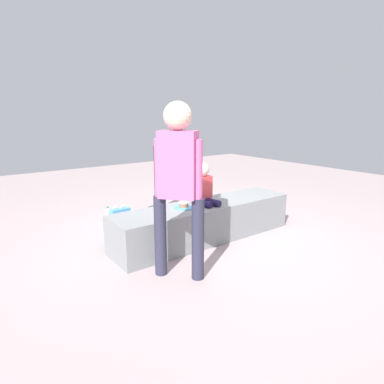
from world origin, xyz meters
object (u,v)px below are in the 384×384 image
object	(u,v)px
cake_box_white	(200,218)
gift_bag	(121,219)
adult_standing	(178,176)
child_seated	(203,186)
party_cup_red	(230,213)
water_bottle_far_side	(108,215)
water_bottle_near_gift	(202,208)
handbag_black_leather	(127,231)
cake_plate	(184,206)

from	to	relation	value
cake_box_white	gift_bag	bearing A→B (deg)	157.69
adult_standing	gift_bag	world-z (taller)	adult_standing
child_seated	adult_standing	bearing A→B (deg)	-141.20
party_cup_red	cake_box_white	distance (m)	0.54
water_bottle_far_side	water_bottle_near_gift	bearing A→B (deg)	-22.20
adult_standing	water_bottle_far_side	world-z (taller)	adult_standing
water_bottle_near_gift	adult_standing	bearing A→B (deg)	-134.52
child_seated	handbag_black_leather	distance (m)	1.05
child_seated	adult_standing	xyz separation A→B (m)	(-0.74, -0.60, 0.29)
water_bottle_near_gift	party_cup_red	world-z (taller)	water_bottle_near_gift
cake_plate	water_bottle_near_gift	bearing A→B (deg)	41.51
child_seated	adult_standing	size ratio (longest dim) A/B	0.31
adult_standing	gift_bag	xyz separation A→B (m)	(0.09, 1.46, -0.79)
child_seated	handbag_black_leather	xyz separation A→B (m)	(-0.73, 0.51, -0.54)
water_bottle_near_gift	child_seated	bearing A→B (deg)	-128.00
cake_box_white	cake_plate	bearing A→B (deg)	-141.43
gift_bag	party_cup_red	xyz separation A→B (m)	(1.51, -0.40, -0.09)
water_bottle_near_gift	handbag_black_leather	distance (m)	1.36
child_seated	cake_box_white	xyz separation A→B (m)	(0.32, 0.46, -0.57)
cake_box_white	handbag_black_leather	bearing A→B (deg)	177.57
cake_plate	handbag_black_leather	world-z (taller)	cake_plate
party_cup_red	cake_box_white	world-z (taller)	cake_box_white
child_seated	cake_box_white	bearing A→B (deg)	55.80
child_seated	cake_plate	xyz separation A→B (m)	(-0.28, -0.01, -0.19)
child_seated	water_bottle_near_gift	distance (m)	1.12
party_cup_red	cake_plate	bearing A→B (deg)	-157.68
cake_box_white	handbag_black_leather	xyz separation A→B (m)	(-1.05, 0.04, 0.03)
water_bottle_near_gift	cake_plate	bearing A→B (deg)	-138.49
child_seated	water_bottle_far_side	xyz separation A→B (m)	(-0.65, 1.28, -0.55)
cake_plate	gift_bag	xyz separation A→B (m)	(-0.37, 0.87, -0.31)
adult_standing	party_cup_red	world-z (taller)	adult_standing
child_seated	cake_plate	bearing A→B (deg)	-178.16
adult_standing	handbag_black_leather	distance (m)	1.39
party_cup_red	adult_standing	bearing A→B (deg)	-146.63
water_bottle_near_gift	party_cup_red	xyz separation A→B (m)	(0.26, -0.31, -0.04)
adult_standing	handbag_black_leather	xyz separation A→B (m)	(0.01, 1.11, -0.84)
adult_standing	water_bottle_far_side	distance (m)	2.06
handbag_black_leather	cake_box_white	bearing A→B (deg)	-2.43
gift_bag	cake_box_white	size ratio (longest dim) A/B	1.12
handbag_black_leather	cake_plate	bearing A→B (deg)	-48.57
cake_plate	cake_box_white	distance (m)	0.85
adult_standing	party_cup_red	distance (m)	2.11
cake_plate	water_bottle_far_side	bearing A→B (deg)	106.22
adult_standing	cake_plate	size ratio (longest dim) A/B	6.92
party_cup_red	handbag_black_leather	distance (m)	1.60
water_bottle_far_side	cake_box_white	size ratio (longest dim) A/B	0.71
party_cup_red	water_bottle_far_side	bearing A→B (deg)	151.47
adult_standing	water_bottle_far_side	size ratio (longest dim) A/B	7.38
child_seated	handbag_black_leather	world-z (taller)	child_seated
cake_box_white	handbag_black_leather	distance (m)	1.05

